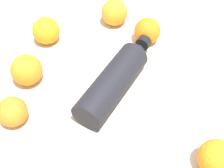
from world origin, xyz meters
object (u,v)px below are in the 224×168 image
orange_0 (27,70)px  orange_5 (46,31)px  orange_3 (12,112)px  orange_2 (217,158)px  orange_1 (147,31)px  water_bottle (117,78)px  orange_4 (114,12)px

orange_0 → orange_5: orange_0 is taller
orange_3 → orange_5: (0.15, -0.25, 0.00)m
orange_0 → orange_3: orange_0 is taller
orange_0 → orange_5: (0.08, -0.14, -0.00)m
orange_2 → orange_1: bearing=-35.8°
water_bottle → orange_5: bearing=78.4°
orange_2 → orange_5: same height
orange_1 → orange_2: size_ratio=0.98×
orange_0 → orange_4: (-0.02, -0.34, -0.00)m
orange_2 → orange_4: size_ratio=0.96×
orange_2 → orange_3: bearing=23.9°
orange_1 → orange_5: 0.30m
orange_2 → orange_3: (0.43, 0.19, -0.00)m
orange_0 → orange_1: 0.36m
orange_2 → orange_5: (0.58, -0.06, 0.00)m
water_bottle → orange_2: (-0.30, 0.05, -0.00)m
orange_0 → orange_3: (-0.07, 0.11, -0.01)m
water_bottle → orange_1: (0.04, -0.20, -0.00)m
water_bottle → orange_0: 0.24m
orange_0 → orange_1: bearing=-115.2°
water_bottle → orange_5: same height
orange_1 → orange_4: bearing=-3.4°
orange_4 → orange_5: 0.22m
orange_0 → orange_1: orange_0 is taller
orange_3 → orange_5: 0.29m
water_bottle → orange_2: 0.30m
water_bottle → orange_4: orange_4 is taller
orange_1 → orange_4: 0.13m
orange_3 → orange_4: size_ratio=0.88×
orange_2 → orange_4: (0.47, -0.26, 0.00)m
orange_1 → orange_3: orange_1 is taller
orange_1 → orange_4: orange_4 is taller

